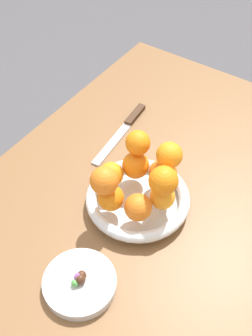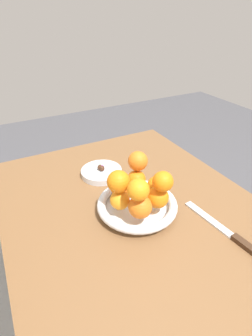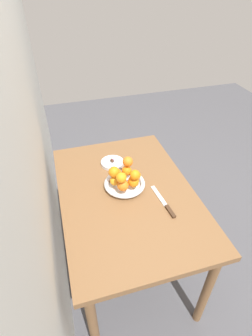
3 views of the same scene
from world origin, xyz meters
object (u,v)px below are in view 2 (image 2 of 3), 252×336
object	(u,v)px
candy_dish	(102,172)
dining_table	(144,242)
orange_9	(138,161)
candy_ball_3	(100,167)
candy_ball_4	(102,168)
knife	(228,233)
fruit_bowl	(138,205)
candy_ball_1	(102,167)
orange_3	(120,200)
orange_1	(136,179)
orange_6	(138,190)
orange_2	(120,187)
candy_ball_0	(101,168)
candy_ball_2	(100,166)
orange_7	(118,182)
orange_8	(163,182)
orange_5	(159,198)
orange_0	(157,185)
orange_4	(140,207)

from	to	relation	value
candy_dish	dining_table	bearing A→B (deg)	-176.90
orange_9	candy_ball_3	world-z (taller)	orange_9
candy_ball_4	knife	world-z (taller)	candy_ball_4
fruit_bowl	orange_9	bearing A→B (deg)	-28.33
dining_table	candy_ball_1	bearing A→B (deg)	2.95
candy_ball_1	orange_3	bearing A→B (deg)	169.41
orange_1	candy_ball_4	bearing A→B (deg)	15.88
fruit_bowl	orange_6	size ratio (longest dim) A/B	4.10
candy_ball_3	candy_ball_4	bearing A→B (deg)	-161.00
orange_3	candy_ball_3	xyz separation A→B (m)	(0.24, -0.04, -0.04)
orange_2	candy_ball_0	bearing A→B (deg)	-5.13
knife	candy_ball_2	bearing A→B (deg)	22.76
candy_ball_4	orange_9	bearing A→B (deg)	-160.59
orange_7	candy_ball_3	world-z (taller)	orange_7
dining_table	candy_ball_3	world-z (taller)	candy_ball_3
orange_2	orange_8	xyz separation A→B (m)	(-0.11, -0.07, 0.06)
candy_ball_3	orange_3	bearing A→B (deg)	170.46
candy_ball_0	candy_ball_4	size ratio (longest dim) A/B	0.78
knife	candy_ball_4	bearing A→B (deg)	23.88
candy_dish	candy_ball_0	world-z (taller)	candy_ball_0
orange_3	candy_ball_1	size ratio (longest dim) A/B	2.81
orange_5	dining_table	bearing A→B (deg)	82.55
orange_7	orange_9	xyz separation A→B (m)	(0.07, -0.10, 0.00)
candy_dish	orange_0	distance (m)	0.25
candy_ball_3	candy_ball_4	distance (m)	0.01
orange_7	orange_9	world-z (taller)	same
orange_4	orange_7	xyz separation A→B (m)	(0.06, 0.03, 0.06)
candy_dish	candy_ball_4	xyz separation A→B (m)	(-0.01, 0.00, 0.02)
candy_ball_2	orange_1	bearing A→B (deg)	-166.17
orange_1	fruit_bowl	bearing A→B (deg)	154.51
orange_0	orange_6	xyz separation A→B (m)	(-0.07, 0.11, 0.07)
orange_1	orange_6	size ratio (longest dim) A/B	1.00
fruit_bowl	candy_ball_2	world-z (taller)	fruit_bowl
candy_dish	orange_5	size ratio (longest dim) A/B	2.34
orange_8	orange_4	bearing A→B (deg)	90.70
fruit_bowl	candy_ball_2	xyz separation A→B (m)	(0.25, 0.02, 0.01)
orange_0	orange_2	world-z (taller)	orange_2
orange_1	candy_ball_3	world-z (taller)	orange_1
orange_8	candy_ball_1	distance (m)	0.32
candy_ball_0	candy_ball_3	bearing A→B (deg)	86.25
orange_8	orange_1	bearing A→B (deg)	4.92
orange_8	candy_ball_1	world-z (taller)	orange_8
orange_9	candy_ball_1	distance (m)	0.20
dining_table	orange_5	world-z (taller)	orange_5
orange_8	orange_5	bearing A→B (deg)	24.51
orange_0	orange_4	size ratio (longest dim) A/B	0.88
candy_ball_0	candy_ball_2	size ratio (longest dim) A/B	1.03
candy_dish	orange_6	size ratio (longest dim) A/B	2.54
orange_2	candy_ball_3	distance (m)	0.19
knife	candy_ball_1	bearing A→B (deg)	23.36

